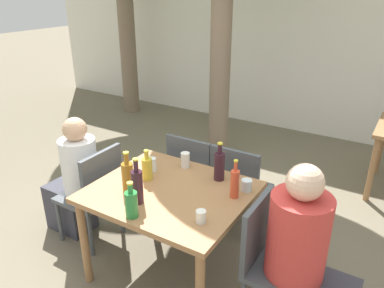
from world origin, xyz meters
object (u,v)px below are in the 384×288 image
at_px(patio_chair_3, 238,186).
at_px(drinking_glass_0, 152,165).
at_px(amber_bottle_2, 128,177).
at_px(drinking_glass_1, 185,160).
at_px(green_bottle_5, 131,203).
at_px(patio_chair_1, 271,256).
at_px(patio_chair_0, 95,191).
at_px(wine_bottle_3, 219,165).
at_px(soda_bottle_4, 235,183).
at_px(patio_chair_2, 195,174).
at_px(dining_table_front, 171,201).
at_px(person_seated_0, 75,184).
at_px(oil_cruet_1, 147,168).
at_px(wine_bottle_0, 137,186).
at_px(drinking_glass_3, 246,185).
at_px(drinking_glass_2, 201,216).
at_px(person_seated_1, 307,264).

xyz_separation_m(patio_chair_3, drinking_glass_0, (-0.51, -0.54, 0.31)).
distance_m(amber_bottle_2, drinking_glass_1, 0.56).
bearing_deg(drinking_glass_0, amber_bottle_2, -81.66).
bearing_deg(green_bottle_5, patio_chair_1, 26.49).
xyz_separation_m(patio_chair_0, wine_bottle_3, (1.02, 0.32, 0.37)).
bearing_deg(patio_chair_3, drinking_glass_1, 46.95).
xyz_separation_m(amber_bottle_2, soda_bottle_4, (0.68, 0.33, -0.01)).
relative_size(patio_chair_2, soda_bottle_4, 3.12).
distance_m(dining_table_front, wine_bottle_3, 0.45).
distance_m(patio_chair_3, person_seated_0, 1.44).
bearing_deg(person_seated_0, dining_table_front, 90.00).
bearing_deg(green_bottle_5, drinking_glass_1, 96.26).
xyz_separation_m(patio_chair_0, soda_bottle_4, (1.23, 0.15, 0.36)).
bearing_deg(amber_bottle_2, soda_bottle_4, 26.04).
relative_size(patio_chair_2, oil_cruet_1, 3.68).
bearing_deg(drinking_glass_1, drinking_glass_0, -134.24).
bearing_deg(soda_bottle_4, patio_chair_1, -23.58).
bearing_deg(amber_bottle_2, wine_bottle_3, 46.87).
bearing_deg(wine_bottle_0, drinking_glass_3, 43.09).
xyz_separation_m(drinking_glass_1, drinking_glass_2, (0.49, -0.59, -0.02)).
xyz_separation_m(person_seated_0, wine_bottle_0, (0.94, -0.25, 0.39)).
relative_size(amber_bottle_2, green_bottle_5, 1.25).
xyz_separation_m(patio_chair_0, wine_bottle_0, (0.70, -0.25, 0.38)).
height_order(dining_table_front, amber_bottle_2, amber_bottle_2).
bearing_deg(drinking_glass_3, wine_bottle_0, -136.91).
bearing_deg(wine_bottle_3, patio_chair_3, 90.52).
distance_m(person_seated_1, amber_bottle_2, 1.31).
xyz_separation_m(person_seated_1, drinking_glass_3, (-0.55, 0.28, 0.25)).
xyz_separation_m(person_seated_1, drinking_glass_1, (-1.12, 0.36, 0.27)).
bearing_deg(patio_chair_1, person_seated_1, -90.00).
relative_size(patio_chair_1, person_seated_0, 0.79).
distance_m(patio_chair_1, wine_bottle_0, 0.99).
height_order(person_seated_0, drinking_glass_0, person_seated_0).
relative_size(patio_chair_0, drinking_glass_0, 8.01).
xyz_separation_m(wine_bottle_3, green_bottle_5, (-0.25, -0.73, -0.02)).
xyz_separation_m(drinking_glass_0, drinking_glass_1, (0.19, 0.19, 0.01)).
height_order(patio_chair_3, green_bottle_5, green_bottle_5).
height_order(wine_bottle_0, oil_cruet_1, wine_bottle_0).
bearing_deg(drinking_glass_0, drinking_glass_1, 45.76).
height_order(wine_bottle_0, drinking_glass_1, wine_bottle_0).
bearing_deg(patio_chair_2, patio_chair_3, -180.00).
xyz_separation_m(dining_table_front, patio_chair_1, (0.79, 0.00, -0.16)).
height_order(patio_chair_0, patio_chair_3, same).
relative_size(person_seated_1, wine_bottle_0, 3.62).
height_order(patio_chair_2, drinking_glass_0, patio_chair_2).
relative_size(patio_chair_3, drinking_glass_1, 7.07).
relative_size(person_seated_1, oil_cruet_1, 4.97).
bearing_deg(person_seated_1, drinking_glass_1, 72.10).
distance_m(patio_chair_1, soda_bottle_4, 0.53).
bearing_deg(dining_table_front, amber_bottle_2, -143.86).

